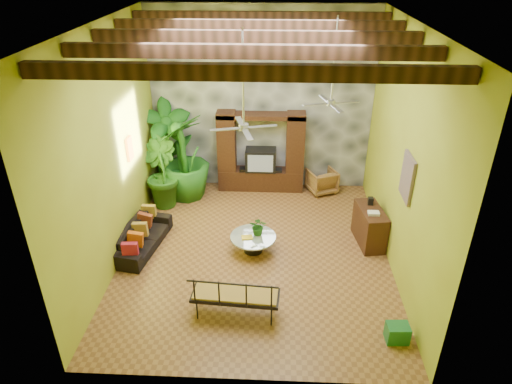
# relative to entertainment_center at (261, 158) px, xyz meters

# --- Properties ---
(ground) EXTENTS (7.00, 7.00, 0.00)m
(ground) POSITION_rel_entertainment_center_xyz_m (0.00, -3.14, -0.97)
(ground) COLOR brown
(ground) RESTS_ON ground
(ceiling) EXTENTS (6.00, 7.00, 0.02)m
(ceiling) POSITION_rel_entertainment_center_xyz_m (0.00, -3.14, 4.03)
(ceiling) COLOR silver
(ceiling) RESTS_ON back_wall
(back_wall) EXTENTS (6.00, 0.02, 5.00)m
(back_wall) POSITION_rel_entertainment_center_xyz_m (0.00, 0.36, 1.53)
(back_wall) COLOR olive
(back_wall) RESTS_ON ground
(left_wall) EXTENTS (0.02, 7.00, 5.00)m
(left_wall) POSITION_rel_entertainment_center_xyz_m (-3.00, -3.14, 1.53)
(left_wall) COLOR olive
(left_wall) RESTS_ON ground
(right_wall) EXTENTS (0.02, 7.00, 5.00)m
(right_wall) POSITION_rel_entertainment_center_xyz_m (3.00, -3.14, 1.53)
(right_wall) COLOR olive
(right_wall) RESTS_ON ground
(stone_accent_wall) EXTENTS (5.98, 0.10, 4.98)m
(stone_accent_wall) POSITION_rel_entertainment_center_xyz_m (0.00, 0.30, 1.53)
(stone_accent_wall) COLOR #3C4044
(stone_accent_wall) RESTS_ON ground
(ceiling_beams) EXTENTS (5.95, 5.36, 0.22)m
(ceiling_beams) POSITION_rel_entertainment_center_xyz_m (0.00, -3.14, 3.81)
(ceiling_beams) COLOR #361D11
(ceiling_beams) RESTS_ON ceiling
(entertainment_center) EXTENTS (2.40, 0.55, 2.30)m
(entertainment_center) POSITION_rel_entertainment_center_xyz_m (0.00, 0.00, 0.00)
(entertainment_center) COLOR black
(entertainment_center) RESTS_ON ground
(ceiling_fan_front) EXTENTS (1.28, 1.28, 1.86)m
(ceiling_fan_front) POSITION_rel_entertainment_center_xyz_m (-0.20, -3.54, 2.44)
(ceiling_fan_front) COLOR #A5A4A9
(ceiling_fan_front) RESTS_ON ceiling
(ceiling_fan_back) EXTENTS (1.28, 1.28, 1.86)m
(ceiling_fan_back) POSITION_rel_entertainment_center_xyz_m (1.60, -1.94, 2.44)
(ceiling_fan_back) COLOR #A5A4A9
(ceiling_fan_back) RESTS_ON ceiling
(wall_art_mask) EXTENTS (0.06, 0.32, 0.55)m
(wall_art_mask) POSITION_rel_entertainment_center_xyz_m (-2.96, -2.14, 1.13)
(wall_art_mask) COLOR gold
(wall_art_mask) RESTS_ON left_wall
(wall_art_painting) EXTENTS (0.06, 0.70, 0.90)m
(wall_art_painting) POSITION_rel_entertainment_center_xyz_m (2.96, -3.74, 1.33)
(wall_art_painting) COLOR navy
(wall_art_painting) RESTS_ON right_wall
(sofa) EXTENTS (1.08, 2.03, 0.56)m
(sofa) POSITION_rel_entertainment_center_xyz_m (-2.65, -3.07, -0.68)
(sofa) COLOR black
(sofa) RESTS_ON ground
(wicker_armchair) EXTENTS (0.96, 0.97, 0.68)m
(wicker_armchair) POSITION_rel_entertainment_center_xyz_m (1.74, -0.11, -0.63)
(wicker_armchair) COLOR olive
(wicker_armchair) RESTS_ON ground
(tall_plant_a) EXTENTS (1.66, 1.44, 2.65)m
(tall_plant_a) POSITION_rel_entertainment_center_xyz_m (-2.55, -0.15, 0.36)
(tall_plant_a) COLOR #195716
(tall_plant_a) RESTS_ON ground
(tall_plant_b) EXTENTS (1.31, 1.32, 1.87)m
(tall_plant_b) POSITION_rel_entertainment_center_xyz_m (-2.61, -1.04, -0.03)
(tall_plant_b) COLOR #235716
(tall_plant_b) RESTS_ON ground
(tall_plant_c) EXTENTS (1.76, 1.76, 2.36)m
(tall_plant_c) POSITION_rel_entertainment_center_xyz_m (-2.05, -0.54, 0.22)
(tall_plant_c) COLOR #22661B
(tall_plant_c) RESTS_ON ground
(coffee_table) EXTENTS (1.05, 1.05, 0.40)m
(coffee_table) POSITION_rel_entertainment_center_xyz_m (-0.06, -3.08, -0.71)
(coffee_table) COLOR black
(coffee_table) RESTS_ON ground
(centerpiece_plant) EXTENTS (0.42, 0.37, 0.43)m
(centerpiece_plant) POSITION_rel_entertainment_center_xyz_m (0.06, -2.99, -0.35)
(centerpiece_plant) COLOR #215817
(centerpiece_plant) RESTS_ON coffee_table
(yellow_tray) EXTENTS (0.28, 0.22, 0.03)m
(yellow_tray) POSITION_rel_entertainment_center_xyz_m (-0.19, -3.15, -0.55)
(yellow_tray) COLOR yellow
(yellow_tray) RESTS_ON coffee_table
(iron_bench) EXTENTS (1.68, 0.71, 0.57)m
(iron_bench) POSITION_rel_entertainment_center_xyz_m (-0.28, -5.22, -0.43)
(iron_bench) COLOR black
(iron_bench) RESTS_ON ground
(side_console) EXTENTS (0.66, 1.18, 0.89)m
(side_console) POSITION_rel_entertainment_center_xyz_m (2.65, -2.60, -0.52)
(side_console) COLOR #3E1C13
(side_console) RESTS_ON ground
(green_bin) EXTENTS (0.41, 0.32, 0.35)m
(green_bin) POSITION_rel_entertainment_center_xyz_m (2.65, -5.67, -0.79)
(green_bin) COLOR #1B6530
(green_bin) RESTS_ON ground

